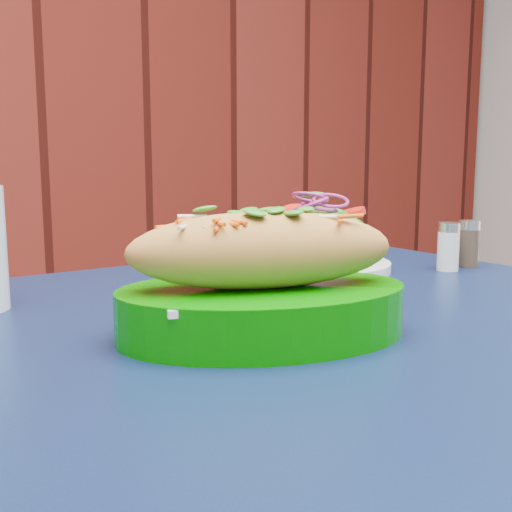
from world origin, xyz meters
TOP-DOWN VIEW (x-y plane):
  - brick_wall at (0.00, 2.97)m, footprint 4.90×0.04m
  - cafe_table at (-0.34, 1.18)m, footprint 0.83×0.83m
  - banh_mi_basket at (-0.42, 1.18)m, footprint 0.29×0.24m
  - salad_plate at (-0.17, 1.39)m, footprint 0.20×0.20m
  - salt_shaker at (-0.03, 1.28)m, footprint 0.03×0.03m
  - pepper_shaker at (0.01, 1.28)m, footprint 0.03×0.03m

SIDE VIEW (x-z plane):
  - cafe_table at x=-0.34m, z-range 0.29..1.04m
  - salt_shaker at x=-0.03m, z-range 0.75..0.81m
  - pepper_shaker at x=0.01m, z-range 0.75..0.81m
  - salad_plate at x=-0.17m, z-range 0.74..0.84m
  - banh_mi_basket at x=-0.42m, z-range 0.74..0.85m
  - brick_wall at x=0.00m, z-range 0.00..2.80m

